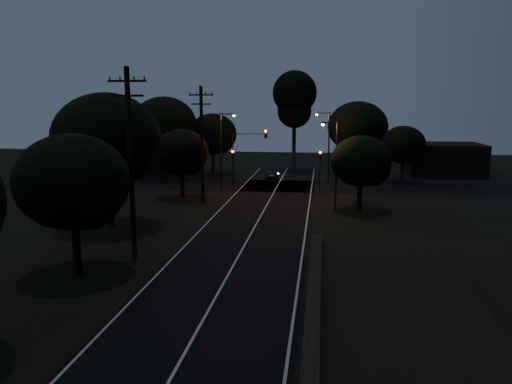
# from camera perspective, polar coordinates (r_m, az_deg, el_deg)

# --- Properties ---
(road_surface) EXTENTS (60.00, 70.00, 0.03)m
(road_surface) POSITION_cam_1_polar(r_m,az_deg,el_deg) (44.32, 1.22, -1.56)
(road_surface) COLOR black
(road_surface) RESTS_ON ground
(retaining_wall) EXTENTS (6.93, 26.00, 1.60)m
(retaining_wall) POSITION_cam_1_polar(r_m,az_deg,el_deg) (17.44, 17.27, -19.09)
(retaining_wall) COLOR black
(retaining_wall) RESTS_ON ground
(utility_pole_mid) EXTENTS (2.20, 0.30, 11.00)m
(utility_pole_mid) POSITION_cam_1_polar(r_m,az_deg,el_deg) (29.27, -14.14, 3.44)
(utility_pole_mid) COLOR black
(utility_pole_mid) RESTS_ON ground
(utility_pole_far) EXTENTS (2.20, 0.30, 10.50)m
(utility_pole_far) POSITION_cam_1_polar(r_m,az_deg,el_deg) (45.45, -6.21, 5.65)
(utility_pole_far) COLOR black
(utility_pole_far) RESTS_ON ground
(tree_left_b) EXTENTS (5.89, 5.89, 7.49)m
(tree_left_b) POSITION_cam_1_polar(r_m,az_deg,el_deg) (27.32, -19.96, 0.81)
(tree_left_b) COLOR black
(tree_left_b) RESTS_ON ground
(tree_left_c) EXTENTS (7.72, 7.72, 9.76)m
(tree_left_c) POSITION_cam_1_polar(r_m,az_deg,el_deg) (37.14, -16.38, 5.58)
(tree_left_c) COLOR black
(tree_left_c) RESTS_ON ground
(tree_left_d) EXTENTS (5.17, 5.17, 6.56)m
(tree_left_d) POSITION_cam_1_polar(r_m,az_deg,el_deg) (47.98, -8.34, 4.35)
(tree_left_d) COLOR black
(tree_left_d) RESTS_ON ground
(tree_far_nw) EXTENTS (6.10, 6.10, 7.72)m
(tree_far_nw) POSITION_cam_1_polar(r_m,az_deg,el_deg) (63.48, -4.81, 6.50)
(tree_far_nw) COLOR black
(tree_far_nw) RESTS_ON ground
(tree_far_w) EXTENTS (7.67, 7.67, 9.78)m
(tree_far_w) POSITION_cam_1_polar(r_m,az_deg,el_deg) (60.81, -10.24, 7.50)
(tree_far_w) COLOR black
(tree_far_w) RESTS_ON ground
(tree_far_ne) EXTENTS (7.28, 7.28, 9.21)m
(tree_far_ne) POSITION_cam_1_polar(r_m,az_deg,el_deg) (62.09, 11.80, 7.13)
(tree_far_ne) COLOR black
(tree_far_ne) RESTS_ON ground
(tree_far_e) EXTENTS (5.08, 5.08, 6.44)m
(tree_far_e) POSITION_cam_1_polar(r_m,az_deg,el_deg) (59.84, 16.65, 5.10)
(tree_far_e) COLOR black
(tree_far_e) RESTS_ON ground
(tree_right_a) EXTENTS (5.01, 5.01, 6.37)m
(tree_right_a) POSITION_cam_1_polar(r_m,az_deg,el_deg) (42.32, 12.14, 3.31)
(tree_right_a) COLOR black
(tree_right_a) RESTS_ON ground
(tall_pine) EXTENTS (5.82, 5.82, 13.23)m
(tall_pine) POSITION_cam_1_polar(r_m,az_deg,el_deg) (67.12, 4.42, 10.57)
(tall_pine) COLOR black
(tall_pine) RESTS_ON ground
(building_left) EXTENTS (10.00, 8.00, 4.40)m
(building_left) POSITION_cam_1_polar(r_m,az_deg,el_deg) (68.98, -13.55, 4.21)
(building_left) COLOR black
(building_left) RESTS_ON ground
(building_right) EXTENTS (9.00, 7.00, 4.00)m
(building_right) POSITION_cam_1_polar(r_m,az_deg,el_deg) (67.13, 20.68, 3.51)
(building_right) COLOR black
(building_right) RESTS_ON ground
(signal_left) EXTENTS (0.28, 0.35, 4.10)m
(signal_left) POSITION_cam_1_polar(r_m,az_deg,el_deg) (53.20, -2.64, 3.48)
(signal_left) COLOR black
(signal_left) RESTS_ON ground
(signal_right) EXTENTS (0.28, 0.35, 4.10)m
(signal_right) POSITION_cam_1_polar(r_m,az_deg,el_deg) (52.36, 7.33, 3.30)
(signal_right) COLOR black
(signal_right) RESTS_ON ground
(signal_mast) EXTENTS (3.70, 0.35, 6.25)m
(signal_mast) POSITION_cam_1_polar(r_m,az_deg,el_deg) (52.77, -0.84, 5.08)
(signal_mast) COLOR black
(signal_mast) RESTS_ON ground
(streetlight_a) EXTENTS (1.66, 0.26, 8.00)m
(streetlight_a) POSITION_cam_1_polar(r_m,az_deg,el_deg) (51.21, -3.83, 5.23)
(streetlight_a) COLOR black
(streetlight_a) RESTS_ON ground
(streetlight_b) EXTENTS (1.66, 0.26, 8.00)m
(streetlight_b) POSITION_cam_1_polar(r_m,az_deg,el_deg) (56.18, 8.13, 5.59)
(streetlight_b) COLOR black
(streetlight_b) RESTS_ON ground
(streetlight_c) EXTENTS (1.46, 0.26, 7.50)m
(streetlight_c) POSITION_cam_1_polar(r_m,az_deg,el_deg) (42.28, 8.96, 3.71)
(streetlight_c) COLOR black
(streetlight_c) RESTS_ON ground
(car) EXTENTS (1.76, 4.05, 1.36)m
(car) POSITION_cam_1_polar(r_m,az_deg,el_deg) (57.36, 1.84, 1.80)
(car) COLOR black
(car) RESTS_ON ground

